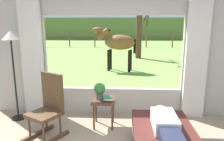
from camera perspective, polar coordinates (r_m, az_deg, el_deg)
name	(u,v)px	position (r m, az deg, el deg)	size (l,w,h in m)	color
back_wall_with_window	(113,57)	(4.68, 0.28, 3.61)	(5.20, 0.12, 2.55)	#ADA599
curtain_panel_left	(33,59)	(4.92, -19.88, 2.73)	(0.44, 0.10, 2.40)	beige
curtain_panel_right	(196,61)	(4.78, 20.92, 2.37)	(0.44, 0.10, 2.40)	beige
outdoor_pasture_lawn	(120,50)	(15.64, 2.09, 5.33)	(36.00, 21.68, 0.02)	#759E47
distant_hill_ridge	(121,29)	(25.37, 2.44, 10.80)	(36.00, 2.00, 2.40)	#5D733B
reclining_person	(167,128)	(3.26, 14.03, -14.33)	(0.34, 1.43, 0.22)	silver
rocking_chair	(49,107)	(3.99, -16.11, -8.99)	(0.74, 0.82, 1.12)	#4C331E
side_table	(104,105)	(4.25, -2.15, -8.88)	(0.44, 0.44, 0.52)	#4C331E
potted_plant	(100,90)	(4.22, -3.20, -5.04)	(0.22, 0.22, 0.32)	#4C5156
book_stack	(108,99)	(4.13, -1.04, -7.38)	(0.19, 0.15, 0.09)	black
floor_lamp_left	(12,48)	(4.72, -24.54, 5.22)	(0.32, 0.32, 1.82)	black
horse	(118,43)	(8.85, 1.49, 7.23)	(1.82, 0.79, 1.73)	brown
pasture_tree	(140,32)	(12.03, 7.17, 9.89)	(1.31, 1.39, 3.14)	#4C3823
pasture_fence_line	(120,38)	(17.24, 2.20, 8.46)	(16.10, 0.10, 1.10)	brown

